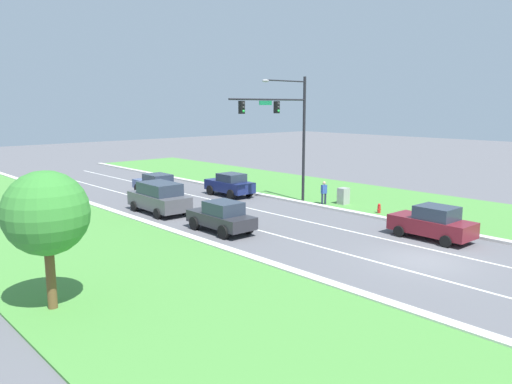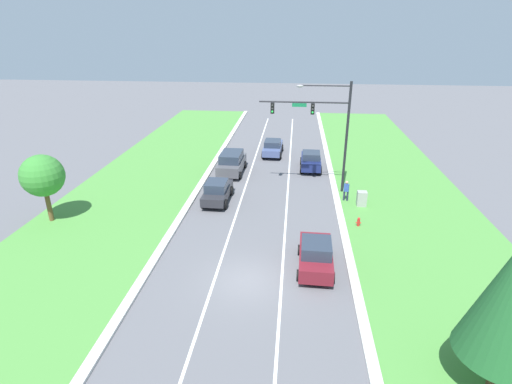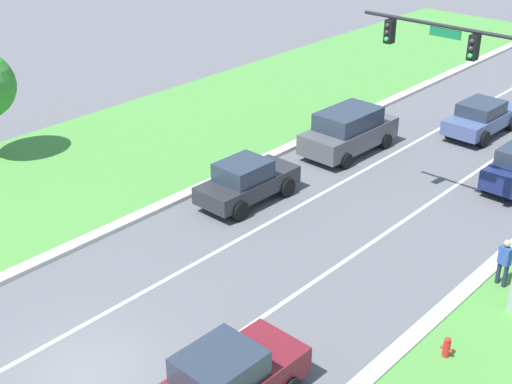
{
  "view_description": "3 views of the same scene",
  "coord_description": "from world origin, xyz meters",
  "px_view_note": "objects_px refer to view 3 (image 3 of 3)",
  "views": [
    {
      "loc": [
        -20.13,
        -10.89,
        6.89
      ],
      "look_at": [
        -0.74,
        10.4,
        1.86
      ],
      "focal_mm": 35.0,
      "sensor_mm": 36.0,
      "label": 1
    },
    {
      "loc": [
        2.2,
        -17.75,
        12.6
      ],
      "look_at": [
        -0.27,
        7.04,
        2.21
      ],
      "focal_mm": 28.0,
      "sensor_mm": 36.0,
      "label": 2
    },
    {
      "loc": [
        13.09,
        -7.89,
        12.7
      ],
      "look_at": [
        -0.96,
        7.74,
        2.15
      ],
      "focal_mm": 50.0,
      "sensor_mm": 36.0,
      "label": 3
    }
  ],
  "objects_px": {
    "burgundy_sedan": "(226,381)",
    "fire_hydrant": "(447,348)",
    "slate_blue_sedan": "(482,117)",
    "pedestrian": "(504,261)",
    "traffic_signal_mast": "(496,83)",
    "charcoal_sedan": "(247,181)",
    "graphite_suv": "(349,131)"
  },
  "relations": [
    {
      "from": "burgundy_sedan",
      "to": "fire_hydrant",
      "type": "bearing_deg",
      "value": 61.15
    },
    {
      "from": "slate_blue_sedan",
      "to": "pedestrian",
      "type": "bearing_deg",
      "value": -59.35
    },
    {
      "from": "traffic_signal_mast",
      "to": "fire_hydrant",
      "type": "relative_size",
      "value": 12.63
    },
    {
      "from": "charcoal_sedan",
      "to": "slate_blue_sedan",
      "type": "xyz_separation_m",
      "value": [
        3.51,
        12.53,
        -0.02
      ]
    },
    {
      "from": "burgundy_sedan",
      "to": "graphite_suv",
      "type": "bearing_deg",
      "value": 116.47
    },
    {
      "from": "burgundy_sedan",
      "to": "pedestrian",
      "type": "relative_size",
      "value": 2.54
    },
    {
      "from": "traffic_signal_mast",
      "to": "pedestrian",
      "type": "bearing_deg",
      "value": -44.13
    },
    {
      "from": "charcoal_sedan",
      "to": "fire_hydrant",
      "type": "xyz_separation_m",
      "value": [
        10.28,
        -3.22,
        -0.52
      ]
    },
    {
      "from": "graphite_suv",
      "to": "traffic_signal_mast",
      "type": "bearing_deg",
      "value": -23.72
    },
    {
      "from": "burgundy_sedan",
      "to": "pedestrian",
      "type": "bearing_deg",
      "value": 75.64
    },
    {
      "from": "traffic_signal_mast",
      "to": "pedestrian",
      "type": "height_order",
      "value": "traffic_signal_mast"
    },
    {
      "from": "traffic_signal_mast",
      "to": "pedestrian",
      "type": "xyz_separation_m",
      "value": [
        1.92,
        -1.87,
        -4.86
      ]
    },
    {
      "from": "fire_hydrant",
      "to": "charcoal_sedan",
      "type": "bearing_deg",
      "value": 162.59
    },
    {
      "from": "slate_blue_sedan",
      "to": "fire_hydrant",
      "type": "distance_m",
      "value": 17.16
    },
    {
      "from": "traffic_signal_mast",
      "to": "charcoal_sedan",
      "type": "relative_size",
      "value": 2.06
    },
    {
      "from": "graphite_suv",
      "to": "pedestrian",
      "type": "distance_m",
      "value": 11.24
    },
    {
      "from": "burgundy_sedan",
      "to": "graphite_suv",
      "type": "relative_size",
      "value": 0.88
    },
    {
      "from": "charcoal_sedan",
      "to": "slate_blue_sedan",
      "type": "distance_m",
      "value": 13.02
    },
    {
      "from": "traffic_signal_mast",
      "to": "graphite_suv",
      "type": "xyz_separation_m",
      "value": [
        -7.85,
        3.68,
        -4.77
      ]
    },
    {
      "from": "graphite_suv",
      "to": "charcoal_sedan",
      "type": "bearing_deg",
      "value": -89.42
    },
    {
      "from": "slate_blue_sedan",
      "to": "pedestrian",
      "type": "xyz_separation_m",
      "value": [
        6.36,
        -11.52,
        0.09
      ]
    },
    {
      "from": "burgundy_sedan",
      "to": "charcoal_sedan",
      "type": "xyz_separation_m",
      "value": [
        -7.18,
        8.55,
        0.0
      ]
    },
    {
      "from": "pedestrian",
      "to": "fire_hydrant",
      "type": "relative_size",
      "value": 2.41
    },
    {
      "from": "charcoal_sedan",
      "to": "fire_hydrant",
      "type": "relative_size",
      "value": 6.13
    },
    {
      "from": "burgundy_sedan",
      "to": "slate_blue_sedan",
      "type": "height_order",
      "value": "burgundy_sedan"
    },
    {
      "from": "burgundy_sedan",
      "to": "slate_blue_sedan",
      "type": "xyz_separation_m",
      "value": [
        -3.67,
        21.09,
        -0.02
      ]
    },
    {
      "from": "traffic_signal_mast",
      "to": "graphite_suv",
      "type": "height_order",
      "value": "traffic_signal_mast"
    },
    {
      "from": "graphite_suv",
      "to": "pedestrian",
      "type": "bearing_deg",
      "value": -28.18
    },
    {
      "from": "charcoal_sedan",
      "to": "slate_blue_sedan",
      "type": "height_order",
      "value": "charcoal_sedan"
    },
    {
      "from": "fire_hydrant",
      "to": "pedestrian",
      "type": "bearing_deg",
      "value": 95.52
    },
    {
      "from": "burgundy_sedan",
      "to": "pedestrian",
      "type": "xyz_separation_m",
      "value": [
        2.69,
        9.57,
        0.07
      ]
    },
    {
      "from": "fire_hydrant",
      "to": "graphite_suv",
      "type": "bearing_deg",
      "value": 136.15
    }
  ]
}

